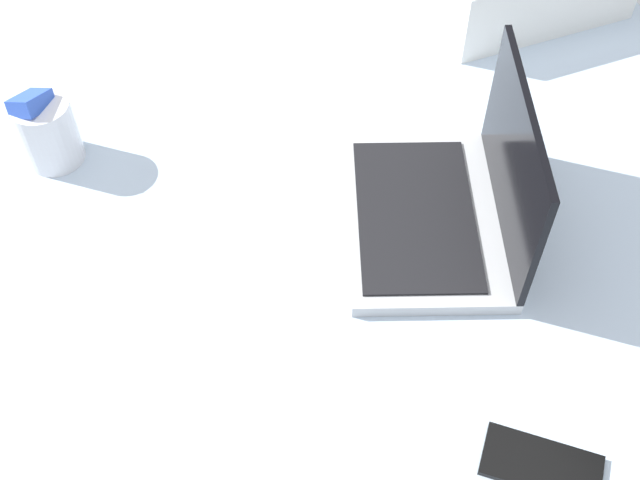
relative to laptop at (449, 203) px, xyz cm
name	(u,v)px	position (x,y,z in cm)	size (l,w,h in cm)	color
bed_mattress	(381,285)	(1.26, -10.42, -13.41)	(180.00, 140.00, 18.00)	silver
laptop	(449,203)	(0.00, 0.00, 0.00)	(39.04, 33.28, 23.00)	#B7BABC
snack_cup	(47,130)	(-35.20, -50.98, 1.47)	(9.05, 9.00, 13.93)	silver
cell_phone	(542,465)	(38.09, -7.02, -4.01)	(6.80, 14.00, 0.80)	black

